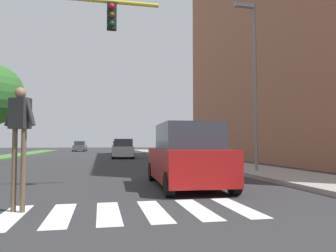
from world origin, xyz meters
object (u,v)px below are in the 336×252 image
object	(u,v)px
sedan_midblock	(124,149)
sedan_far_horizon	(80,147)
suv_crossing	(187,157)
sedan_distant	(119,148)
street_lamp_right	(253,71)
pedestrian_performer	(20,128)

from	to	relation	value
sedan_midblock	sedan_far_horizon	bearing A→B (deg)	102.11
suv_crossing	sedan_midblock	size ratio (longest dim) A/B	1.04
sedan_distant	sedan_far_horizon	bearing A→B (deg)	115.81
sedan_distant	sedan_far_horizon	world-z (taller)	sedan_distant
street_lamp_right	sedan_far_horizon	distance (m)	42.24
sedan_midblock	sedan_distant	distance (m)	13.06
suv_crossing	sedan_midblock	distance (m)	19.59
street_lamp_right	sedan_midblock	bearing A→B (deg)	105.92
sedan_midblock	sedan_distant	world-z (taller)	sedan_midblock
street_lamp_right	pedestrian_performer	distance (m)	10.78
sedan_midblock	sedan_distant	bearing A→B (deg)	88.54
sedan_midblock	sedan_far_horizon	world-z (taller)	sedan_midblock
street_lamp_right	sedan_distant	distance (m)	29.78
street_lamp_right	sedan_distant	world-z (taller)	street_lamp_right
sedan_distant	sedan_far_horizon	xyz separation A→B (m)	(-5.64, 11.66, -0.00)
suv_crossing	sedan_far_horizon	bearing A→B (deg)	97.59
street_lamp_right	pedestrian_performer	world-z (taller)	street_lamp_right
street_lamp_right	sedan_distant	size ratio (longest dim) A/B	1.71
suv_crossing	sedan_far_horizon	xyz separation A→B (m)	(-5.91, 44.29, -0.17)
pedestrian_performer	sedan_midblock	xyz separation A→B (m)	(3.64, 22.46, -0.86)
pedestrian_performer	sedan_midblock	distance (m)	22.77
suv_crossing	sedan_distant	bearing A→B (deg)	90.47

